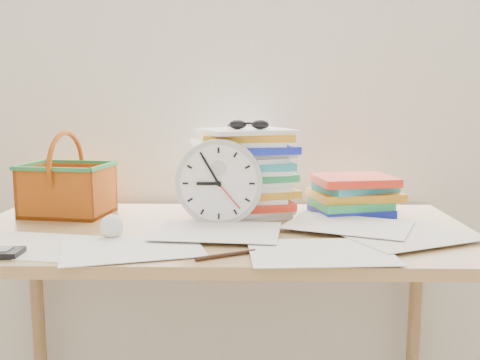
{
  "coord_description": "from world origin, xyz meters",
  "views": [
    {
      "loc": [
        0.09,
        0.15,
        1.1
      ],
      "look_at": [
        0.06,
        1.6,
        0.89
      ],
      "focal_mm": 40.0,
      "sensor_mm": 36.0,
      "label": 1
    }
  ],
  "objects_px": {
    "paper_stack": "(242,172)",
    "book_stack": "(352,195)",
    "desk": "(219,254)",
    "basket": "(67,174)",
    "clock": "(219,182)"
  },
  "relations": [
    {
      "from": "book_stack",
      "to": "clock",
      "type": "bearing_deg",
      "value": -160.2
    },
    {
      "from": "book_stack",
      "to": "desk",
      "type": "bearing_deg",
      "value": -153.98
    },
    {
      "from": "paper_stack",
      "to": "book_stack",
      "type": "distance_m",
      "value": 0.35
    },
    {
      "from": "desk",
      "to": "basket",
      "type": "xyz_separation_m",
      "value": [
        -0.48,
        0.17,
        0.2
      ]
    },
    {
      "from": "desk",
      "to": "clock",
      "type": "relative_size",
      "value": 5.7
    },
    {
      "from": "clock",
      "to": "basket",
      "type": "xyz_separation_m",
      "value": [
        -0.48,
        0.12,
        0.0
      ]
    },
    {
      "from": "paper_stack",
      "to": "clock",
      "type": "relative_size",
      "value": 1.25
    },
    {
      "from": "paper_stack",
      "to": "basket",
      "type": "distance_m",
      "value": 0.54
    },
    {
      "from": "paper_stack",
      "to": "book_stack",
      "type": "height_order",
      "value": "paper_stack"
    },
    {
      "from": "desk",
      "to": "basket",
      "type": "distance_m",
      "value": 0.55
    },
    {
      "from": "paper_stack",
      "to": "desk",
      "type": "bearing_deg",
      "value": -107.86
    },
    {
      "from": "basket",
      "to": "desk",
      "type": "bearing_deg",
      "value": -10.93
    },
    {
      "from": "paper_stack",
      "to": "book_stack",
      "type": "xyz_separation_m",
      "value": [
        0.35,
        0.02,
        -0.07
      ]
    },
    {
      "from": "clock",
      "to": "book_stack",
      "type": "bearing_deg",
      "value": 19.8
    },
    {
      "from": "book_stack",
      "to": "basket",
      "type": "relative_size",
      "value": 1.1
    }
  ]
}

